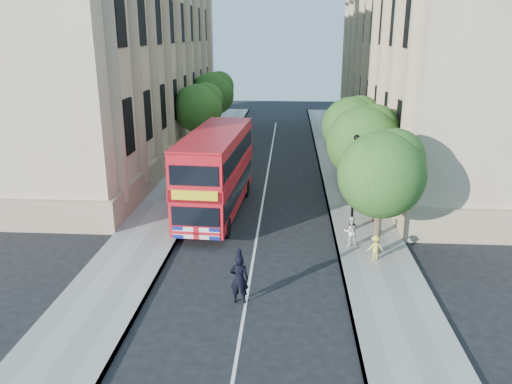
% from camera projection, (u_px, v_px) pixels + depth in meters
% --- Properties ---
extents(ground, '(120.00, 120.00, 0.00)m').
position_uv_depth(ground, '(249.00, 281.00, 21.37)').
color(ground, black).
rests_on(ground, ground).
extents(pavement_right, '(3.50, 80.00, 0.12)m').
position_uv_depth(pavement_right, '(356.00, 206.00, 30.50)').
color(pavement_right, gray).
rests_on(pavement_right, ground).
extents(pavement_left, '(3.50, 80.00, 0.12)m').
position_uv_depth(pavement_left, '(171.00, 202.00, 31.23)').
color(pavement_left, gray).
rests_on(pavement_left, ground).
extents(building_right, '(12.00, 38.00, 18.00)m').
position_uv_depth(building_right, '(441.00, 48.00, 40.58)').
color(building_right, tan).
rests_on(building_right, ground).
extents(building_left, '(12.00, 38.00, 18.00)m').
position_uv_depth(building_left, '(110.00, 48.00, 42.34)').
color(building_left, tan).
rests_on(building_left, ground).
extents(tree_right_near, '(4.00, 4.00, 6.08)m').
position_uv_depth(tree_right_near, '(383.00, 170.00, 22.60)').
color(tree_right_near, '#473828').
rests_on(tree_right_near, ground).
extents(tree_right_mid, '(4.20, 4.20, 6.37)m').
position_uv_depth(tree_right_mid, '(364.00, 139.00, 28.24)').
color(tree_right_mid, '#473828').
rests_on(tree_right_mid, ground).
extents(tree_right_far, '(4.00, 4.00, 6.15)m').
position_uv_depth(tree_right_far, '(352.00, 123.00, 33.98)').
color(tree_right_far, '#473828').
rests_on(tree_right_far, ground).
extents(tree_left_far, '(4.00, 4.00, 6.30)m').
position_uv_depth(tree_left_far, '(199.00, 105.00, 41.35)').
color(tree_left_far, '#473828').
rests_on(tree_left_far, ground).
extents(tree_left_back, '(4.20, 4.20, 6.65)m').
position_uv_depth(tree_left_back, '(213.00, 92.00, 48.88)').
color(tree_left_back, '#473828').
rests_on(tree_left_back, ground).
extents(lamp_post, '(0.32, 0.32, 5.16)m').
position_uv_depth(lamp_post, '(354.00, 187.00, 26.00)').
color(lamp_post, black).
rests_on(lamp_post, pavement_right).
extents(double_decker_bus, '(3.34, 10.46, 4.76)m').
position_uv_depth(double_decker_bus, '(216.00, 170.00, 28.72)').
color(double_decker_bus, '#B30C16').
rests_on(double_decker_bus, ground).
extents(box_van, '(2.26, 4.84, 2.69)m').
position_uv_depth(box_van, '(229.00, 165.00, 35.09)').
color(box_van, black).
rests_on(box_van, ground).
extents(police_constable, '(0.75, 0.50, 2.03)m').
position_uv_depth(police_constable, '(239.00, 279.00, 19.42)').
color(police_constable, black).
rests_on(police_constable, ground).
extents(woman_pedestrian, '(0.81, 0.68, 1.50)m').
position_uv_depth(woman_pedestrian, '(351.00, 231.00, 24.51)').
color(woman_pedestrian, silver).
rests_on(woman_pedestrian, pavement_right).
extents(child_a, '(0.63, 0.35, 1.01)m').
position_uv_depth(child_a, '(375.00, 212.00, 27.80)').
color(child_a, orange).
rests_on(child_a, pavement_right).
extents(child_b, '(0.84, 0.58, 1.20)m').
position_uv_depth(child_b, '(375.00, 247.00, 23.01)').
color(child_b, '#DFD74C').
rests_on(child_b, pavement_right).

